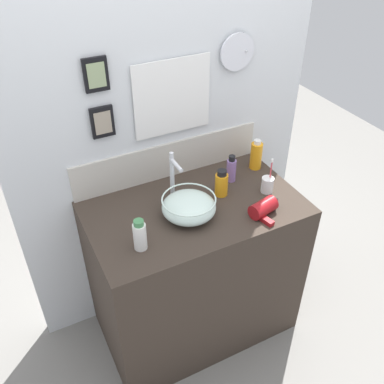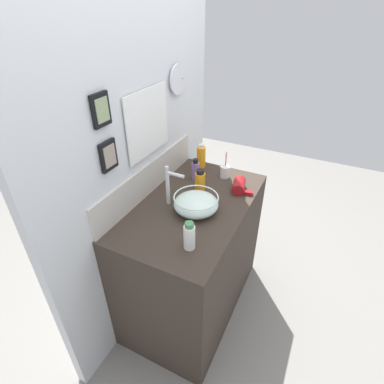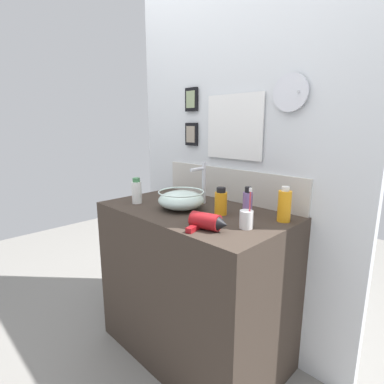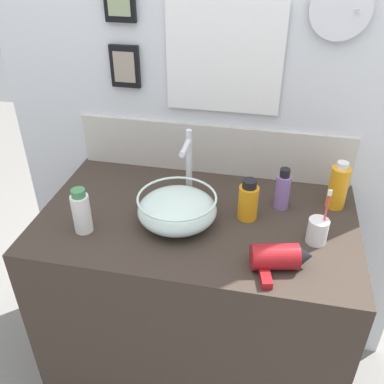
{
  "view_description": "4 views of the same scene",
  "coord_description": "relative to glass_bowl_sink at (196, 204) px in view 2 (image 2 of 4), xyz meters",
  "views": [
    {
      "loc": [
        -0.78,
        -1.5,
        2.29
      ],
      "look_at": [
        -0.02,
        0.0,
        1.03
      ],
      "focal_mm": 40.0,
      "sensor_mm": 36.0,
      "label": 1
    },
    {
      "loc": [
        -1.36,
        -0.66,
        2.01
      ],
      "look_at": [
        -0.02,
        0.0,
        1.03
      ],
      "focal_mm": 28.0,
      "sensor_mm": 36.0,
      "label": 2
    },
    {
      "loc": [
        1.17,
        -1.18,
        1.4
      ],
      "look_at": [
        -0.02,
        0.0,
        1.03
      ],
      "focal_mm": 28.0,
      "sensor_mm": 36.0,
      "label": 3
    },
    {
      "loc": [
        0.23,
        -1.18,
        1.81
      ],
      "look_at": [
        -0.02,
        0.0,
        1.03
      ],
      "focal_mm": 40.0,
      "sensor_mm": 36.0,
      "label": 4
    }
  ],
  "objects": [
    {
      "name": "ground_plane",
      "position": [
        0.06,
        0.05,
        -0.99
      ],
      "size": [
        6.0,
        6.0,
        0.0
      ],
      "primitive_type": "plane",
      "color": "gray"
    },
    {
      "name": "soap_dispenser",
      "position": [
        0.53,
        0.21,
        0.03
      ],
      "size": [
        0.07,
        0.07,
        0.18
      ],
      "color": "orange",
      "rests_on": "vanity_counter"
    },
    {
      "name": "spray_bottle",
      "position": [
        -0.29,
        -0.1,
        0.02
      ],
      "size": [
        0.06,
        0.06,
        0.16
      ],
      "color": "white",
      "rests_on": "vanity_counter"
    },
    {
      "name": "lotion_bottle",
      "position": [
        0.34,
        0.17,
        0.01
      ],
      "size": [
        0.05,
        0.05,
        0.16
      ],
      "color": "#8C6BB2",
      "rests_on": "vanity_counter"
    },
    {
      "name": "vanity_counter",
      "position": [
        0.06,
        0.05,
        -0.52
      ],
      "size": [
        1.1,
        0.64,
        0.93
      ],
      "primitive_type": "cube",
      "color": "#382D26",
      "rests_on": "ground"
    },
    {
      "name": "glass_bowl_sink",
      "position": [
        0.0,
        0.0,
        0.0
      ],
      "size": [
        0.27,
        0.27,
        0.11
      ],
      "color": "silver",
      "rests_on": "vanity_counter"
    },
    {
      "name": "back_panel",
      "position": [
        0.06,
        0.4,
        0.19
      ],
      "size": [
        1.69,
        0.1,
        2.35
      ],
      "color": "silver",
      "rests_on": "ground"
    },
    {
      "name": "toothbrush_cup",
      "position": [
        0.46,
        -0.01,
        -0.01
      ],
      "size": [
        0.06,
        0.06,
        0.2
      ],
      "color": "white",
      "rests_on": "vanity_counter"
    },
    {
      "name": "shampoo_bottle",
      "position": [
        0.23,
        0.08,
        0.01
      ],
      "size": [
        0.07,
        0.07,
        0.15
      ],
      "color": "orange",
      "rests_on": "vanity_counter"
    },
    {
      "name": "hair_drier",
      "position": [
        0.35,
        -0.15,
        -0.02
      ],
      "size": [
        0.19,
        0.16,
        0.08
      ],
      "color": "maroon",
      "rests_on": "vanity_counter"
    },
    {
      "name": "faucet",
      "position": [
        -0.0,
        0.18,
        0.09
      ],
      "size": [
        0.02,
        0.12,
        0.26
      ],
      "color": "silver",
      "rests_on": "vanity_counter"
    }
  ]
}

